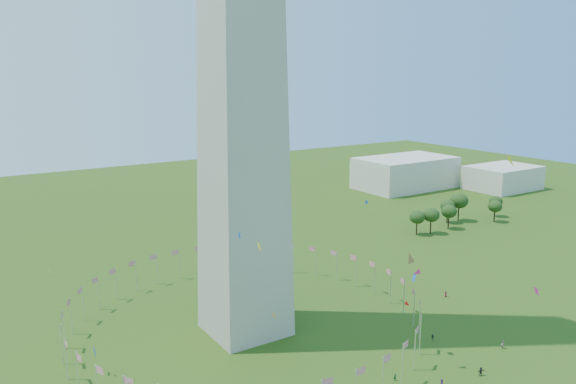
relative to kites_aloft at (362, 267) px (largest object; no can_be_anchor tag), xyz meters
name	(u,v)px	position (x,y,z in m)	size (l,w,h in m)	color
flag_ring	(245,312)	(-10.82, 28.39, -17.62)	(80.24, 80.24, 9.00)	silver
gov_building_east_a	(405,173)	(139.18, 128.39, -14.12)	(50.00, 30.00, 16.00)	beige
gov_building_east_b	(503,178)	(179.18, 98.39, -16.12)	(35.00, 25.00, 12.00)	beige
kites_aloft	(362,267)	(0.00, 0.00, 0.00)	(94.75, 63.03, 41.97)	#CC2699
tree_line_east	(455,213)	(103.10, 64.05, -17.28)	(52.83, 15.49, 11.31)	#294C19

